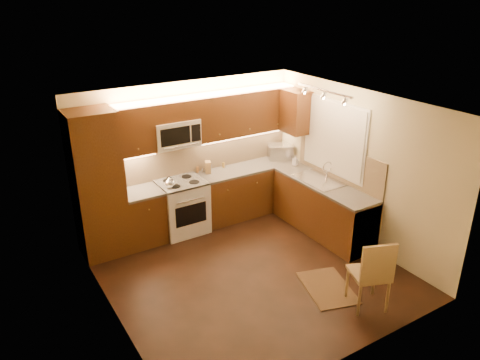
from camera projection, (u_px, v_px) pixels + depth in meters
floor at (251, 272)px, 6.89m from camera, size 4.00×4.00×0.01m
ceiling at (253, 106)px, 5.92m from camera, size 4.00×4.00×0.01m
wall_back at (188, 154)px, 7.97m from camera, size 4.00×0.01×2.50m
wall_front at (357, 264)px, 4.84m from camera, size 4.00×0.01×2.50m
wall_left at (109, 233)px, 5.44m from camera, size 0.01×4.00×2.50m
wall_right at (357, 168)px, 7.38m from camera, size 0.01×4.00×2.50m
pantry at (98, 185)px, 6.98m from camera, size 0.70×0.60×2.30m
base_cab_back_left at (143, 217)px, 7.58m from camera, size 0.62×0.60×0.86m
counter_back_left at (141, 192)px, 7.40m from camera, size 0.62×0.60×0.04m
base_cab_back_right at (248, 191)px, 8.56m from camera, size 1.92×0.60×0.86m
counter_back_right at (248, 168)px, 8.39m from camera, size 1.92×0.60×0.04m
base_cab_right at (322, 209)px, 7.87m from camera, size 0.60×2.00×0.86m
counter_right at (324, 184)px, 7.69m from camera, size 0.60×2.00×0.04m
dishwasher at (352, 226)px, 7.32m from camera, size 0.58×0.60×0.84m
backsplash_back at (206, 153)px, 8.16m from camera, size 3.30×0.02×0.60m
backsplash_right at (339, 163)px, 7.71m from camera, size 0.02×2.00×0.60m
upper_cab_back_left at (133, 130)px, 7.11m from camera, size 0.62×0.35×0.75m
upper_cab_back_right at (245, 112)px, 8.10m from camera, size 1.92×0.35×0.75m
upper_cab_bridge at (173, 110)px, 7.36m from camera, size 0.76×0.35×0.31m
upper_cab_right_corner at (296, 112)px, 8.15m from camera, size 0.35×0.50×0.75m
stove at (182, 207)px, 7.88m from camera, size 0.76×0.65×0.92m
microwave at (175, 133)px, 7.50m from camera, size 0.76×0.38×0.44m
window_frame at (334, 138)px, 7.67m from camera, size 0.03×1.44×1.24m
window_blinds at (334, 138)px, 7.66m from camera, size 0.02×1.36×1.16m
sink at (319, 176)px, 7.77m from camera, size 0.52×0.86×0.15m
faucet at (327, 170)px, 7.83m from camera, size 0.20×0.04×0.30m
track_light_bar at (324, 90)px, 7.01m from camera, size 0.04×1.20×0.03m
kettle at (170, 182)px, 7.44m from camera, size 0.21×0.21×0.19m
toaster_oven at (280, 151)px, 8.75m from camera, size 0.54×0.48×0.27m
knife_block at (208, 167)px, 8.08m from camera, size 0.15×0.18×0.21m
spice_jar_a at (203, 170)px, 8.11m from camera, size 0.04×0.04×0.08m
spice_jar_b at (197, 170)px, 8.11m from camera, size 0.05×0.05×0.11m
spice_jar_c at (211, 167)px, 8.24m from camera, size 0.05×0.05×0.11m
spice_jar_d at (224, 165)px, 8.33m from camera, size 0.06×0.06×0.09m
soap_bottle at (295, 160)px, 8.43m from camera, size 0.10×0.10×0.18m
rug at (328, 288)px, 6.52m from camera, size 0.84×1.04×0.01m
dining_chair at (369, 272)px, 6.00m from camera, size 0.58×0.58×1.02m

